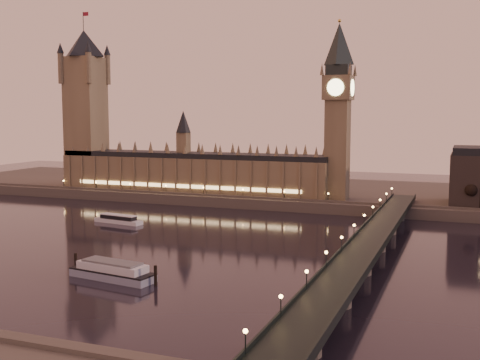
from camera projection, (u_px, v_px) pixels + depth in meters
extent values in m
plane|color=black|center=(156.00, 243.00, 262.45)|extent=(700.00, 700.00, 0.00)
cube|color=#423D35|center=(315.00, 193.00, 404.70)|extent=(560.00, 130.00, 6.00)
cube|color=brown|center=(192.00, 175.00, 387.05)|extent=(180.00, 26.00, 22.00)
cube|color=black|center=(192.00, 155.00, 385.64)|extent=(180.00, 22.00, 3.20)
cube|color=#FFCC7F|center=(183.00, 186.00, 375.19)|extent=(153.00, 0.25, 2.20)
cube|color=brown|center=(86.00, 122.00, 411.66)|extent=(22.00, 22.00, 88.00)
cone|color=black|center=(84.00, 44.00, 405.72)|extent=(31.68, 31.68, 18.00)
cylinder|color=black|center=(83.00, 21.00, 404.04)|extent=(0.44, 0.44, 12.00)
cube|color=maroon|center=(86.00, 14.00, 402.75)|extent=(4.00, 0.15, 2.50)
cube|color=brown|center=(337.00, 150.00, 351.76)|extent=(13.00, 13.00, 58.00)
cube|color=brown|center=(338.00, 88.00, 347.73)|extent=(16.00, 16.00, 14.00)
cylinder|color=#FFEAA5|center=(335.00, 87.00, 340.13)|extent=(9.60, 0.35, 9.60)
cylinder|color=#FFEAA5|center=(324.00, 88.00, 350.62)|extent=(0.35, 9.60, 9.60)
cube|color=black|center=(339.00, 70.00, 346.60)|extent=(13.00, 13.00, 6.00)
cone|color=black|center=(339.00, 44.00, 344.92)|extent=(17.68, 17.68, 24.00)
sphere|color=gold|center=(340.00, 21.00, 343.46)|extent=(2.00, 2.00, 2.00)
cube|color=black|center=(370.00, 241.00, 228.99)|extent=(13.00, 260.00, 2.00)
cube|color=black|center=(353.00, 236.00, 231.05)|extent=(0.60, 260.00, 1.00)
cube|color=black|center=(386.00, 239.00, 226.59)|extent=(0.60, 260.00, 1.00)
cylinder|color=black|center=(471.00, 200.00, 317.13)|extent=(0.70, 0.70, 9.58)
sphere|color=black|center=(471.00, 191.00, 316.56)|extent=(6.38, 6.38, 6.38)
cube|color=silver|center=(118.00, 221.00, 310.08)|extent=(28.27, 10.07, 2.03)
cube|color=black|center=(118.00, 217.00, 309.86)|extent=(20.99, 7.92, 2.03)
cube|color=silver|center=(118.00, 215.00, 309.72)|extent=(21.57, 8.24, 0.37)
cube|color=#808BA3|center=(112.00, 275.00, 205.99)|extent=(32.68, 13.50, 2.58)
cube|color=black|center=(112.00, 271.00, 205.82)|extent=(32.68, 13.50, 0.50)
cube|color=silver|center=(112.00, 267.00, 205.64)|extent=(26.65, 11.64, 2.58)
cube|color=#595B5E|center=(112.00, 262.00, 205.46)|extent=(22.58, 10.08, 0.69)
cylinder|color=black|center=(76.00, 262.00, 215.37)|extent=(1.09, 1.09, 6.74)
cylinder|color=black|center=(156.00, 276.00, 198.00)|extent=(1.09, 1.09, 6.74)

